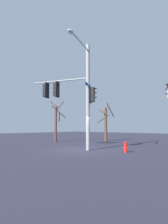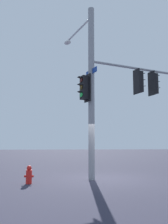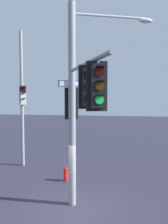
{
  "view_description": "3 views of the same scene",
  "coord_description": "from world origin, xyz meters",
  "views": [
    {
      "loc": [
        -9.48,
        10.41,
        1.73
      ],
      "look_at": [
        -0.34,
        0.24,
        2.85
      ],
      "focal_mm": 29.42,
      "sensor_mm": 36.0,
      "label": 1
    },
    {
      "loc": [
        -1.6,
        -11.22,
        1.72
      ],
      "look_at": [
        -0.79,
        -0.02,
        3.07
      ],
      "focal_mm": 39.1,
      "sensor_mm": 36.0,
      "label": 2
    },
    {
      "loc": [
        9.4,
        1.84,
        4.62
      ],
      "look_at": [
        -0.23,
        0.44,
        3.86
      ],
      "focal_mm": 40.16,
      "sensor_mm": 36.0,
      "label": 3
    }
  ],
  "objects": [
    {
      "name": "ground_plane",
      "position": [
        0.0,
        0.0,
        0.0
      ],
      "size": [
        80.0,
        80.0,
        0.0
      ],
      "primitive_type": "plane",
      "color": "#2D2C3C"
    },
    {
      "name": "main_signal_pole_assembly",
      "position": [
        0.3,
        0.36,
        4.54
      ],
      "size": [
        5.93,
        3.79,
        8.15
      ],
      "rotation": [
        0.0,
        0.0,
        0.37
      ],
      "color": "gray",
      "rests_on": "ground"
    },
    {
      "name": "secondary_pole_assembly",
      "position": [
        -5.36,
        -4.17,
        4.27
      ],
      "size": [
        0.7,
        0.53,
        8.39
      ],
      "rotation": [
        0.0,
        0.0,
        0.56
      ],
      "color": "gray",
      "rests_on": "ground"
    },
    {
      "name": "fire_hydrant",
      "position": [
        -3.11,
        -0.94,
        0.34
      ],
      "size": [
        0.38,
        0.24,
        0.73
      ],
      "color": "red",
      "rests_on": "ground"
    }
  ]
}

